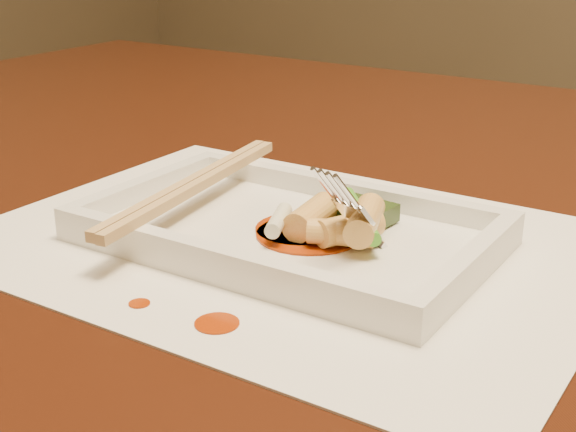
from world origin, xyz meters
The scene contains 21 objects.
table centered at (0.00, 0.00, 0.65)m, with size 1.40×0.90×0.75m.
placemat centered at (0.04, -0.16, 0.75)m, with size 0.40×0.30×0.00m, color white.
sauce_splatter_a centered at (0.07, -0.27, 0.75)m, with size 0.02×0.02×0.00m, color #992D04.
sauce_splatter_b centered at (0.02, -0.28, 0.75)m, with size 0.01×0.01×0.00m, color #992D04.
plate_base centered at (0.04, -0.16, 0.76)m, with size 0.26×0.16×0.01m, color white.
plate_rim_far centered at (0.04, -0.08, 0.77)m, with size 0.26×0.01×0.01m, color white.
plate_rim_near centered at (0.04, -0.23, 0.77)m, with size 0.26×0.01×0.01m, color white.
plate_rim_left centered at (-0.08, -0.16, 0.77)m, with size 0.01×0.14×0.01m, color white.
plate_rim_right centered at (0.16, -0.16, 0.77)m, with size 0.01×0.14×0.01m, color white.
veg_piece centered at (0.08, -0.12, 0.77)m, with size 0.04×0.03×0.01m, color black.
scallion_white centered at (0.04, -0.17, 0.77)m, with size 0.01×0.01×0.04m, color #EAEACC.
scallion_green centered at (0.08, -0.14, 0.77)m, with size 0.01×0.01×0.09m, color #3A9F19.
chopstick_a centered at (-0.04, -0.16, 0.78)m, with size 0.01×0.22×0.01m, color tan.
chopstick_b centered at (-0.03, -0.16, 0.78)m, with size 0.01×0.22×0.01m, color tan.
fork centered at (0.11, -0.14, 0.83)m, with size 0.09×0.10×0.14m, color silver, non-canonical shape.
sauce_blob_0 centered at (0.06, -0.16, 0.76)m, with size 0.07×0.07×0.00m, color #992D04.
sauce_blob_1 centered at (0.05, -0.15, 0.76)m, with size 0.06×0.06×0.00m, color #992D04.
rice_cake_0 centered at (0.08, -0.17, 0.77)m, with size 0.02×0.02×0.04m, color #EEC96F.
rice_cake_1 centered at (0.08, -0.16, 0.77)m, with size 0.02×0.02×0.04m, color #EEC96F.
rice_cake_2 centered at (0.09, -0.15, 0.78)m, with size 0.02×0.02×0.05m, color #EEC96F.
rice_cake_3 centered at (0.05, -0.15, 0.77)m, with size 0.02×0.02×0.05m, color #EEC96F.
Camera 1 is at (0.30, -0.57, 0.95)m, focal length 50.00 mm.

